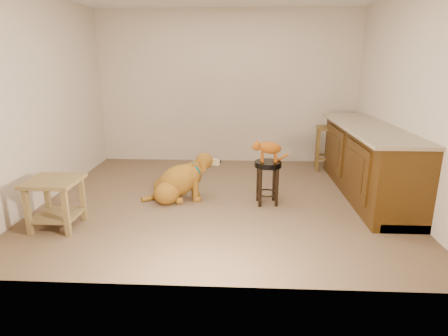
# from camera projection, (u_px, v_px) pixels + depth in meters

# --- Properties ---
(floor) EXTENTS (4.50, 4.00, 0.01)m
(floor) POSITION_uv_depth(u_px,v_px,m) (221.00, 199.00, 4.93)
(floor) COLOR brown
(floor) RESTS_ON ground
(room_shell) EXTENTS (4.54, 4.04, 2.62)m
(room_shell) POSITION_uv_depth(u_px,v_px,m) (221.00, 67.00, 4.47)
(room_shell) COLOR beige
(room_shell) RESTS_ON ground
(cabinet_run) EXTENTS (0.70, 2.56, 0.94)m
(cabinet_run) POSITION_uv_depth(u_px,v_px,m) (367.00, 163.00, 5.01)
(cabinet_run) COLOR #3D250A
(cabinet_run) RESTS_ON ground
(padded_stool) EXTENTS (0.34, 0.34, 0.55)m
(padded_stool) POSITION_uv_depth(u_px,v_px,m) (268.00, 174.00, 4.67)
(padded_stool) COLOR black
(padded_stool) RESTS_ON ground
(wood_stool) EXTENTS (0.43, 0.43, 0.72)m
(wood_stool) POSITION_uv_depth(u_px,v_px,m) (327.00, 148.00, 6.18)
(wood_stool) COLOR brown
(wood_stool) RESTS_ON ground
(side_table) EXTENTS (0.53, 0.53, 0.55)m
(side_table) POSITION_uv_depth(u_px,v_px,m) (55.00, 196.00, 3.99)
(side_table) COLOR brown
(side_table) RESTS_ON ground
(golden_retriever) EXTENTS (1.03, 0.57, 0.66)m
(golden_retriever) POSITION_uv_depth(u_px,v_px,m) (179.00, 182.00, 4.83)
(golden_retriever) COLOR brown
(golden_retriever) RESTS_ON ground
(tabby_kitten) EXTENTS (0.49, 0.21, 0.31)m
(tabby_kitten) POSITION_uv_depth(u_px,v_px,m) (268.00, 148.00, 4.58)
(tabby_kitten) COLOR #88420D
(tabby_kitten) RESTS_ON padded_stool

